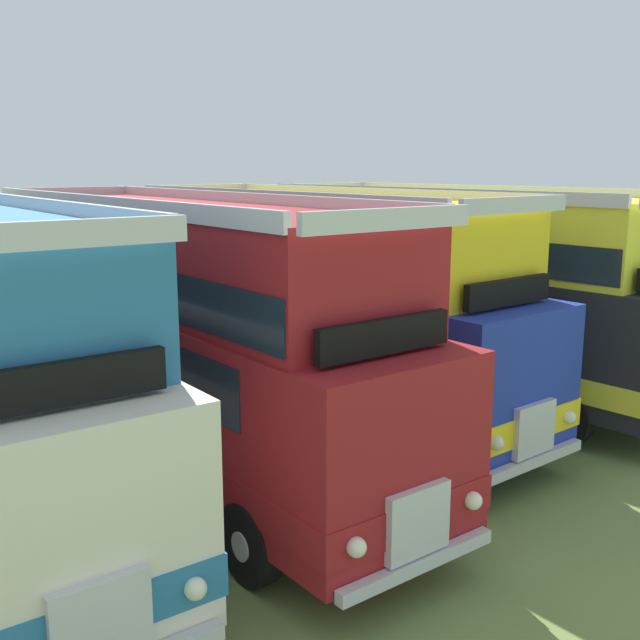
# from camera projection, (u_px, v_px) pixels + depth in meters

# --- Properties ---
(bus_seventh_in_row) EXTENTS (2.78, 11.12, 4.52)m
(bus_seventh_in_row) POSITION_uv_depth(u_px,v_px,m) (179.00, 326.00, 12.38)
(bus_seventh_in_row) COLOR maroon
(bus_seventh_in_row) RESTS_ON ground
(bus_eighth_in_row) EXTENTS (2.63, 10.40, 4.52)m
(bus_eighth_in_row) POSITION_uv_depth(u_px,v_px,m) (315.00, 298.00, 14.96)
(bus_eighth_in_row) COLOR #1E339E
(bus_eighth_in_row) RESTS_ON ground
(bus_ninth_in_row) EXTENTS (2.87, 10.36, 4.52)m
(bus_ninth_in_row) POSITION_uv_depth(u_px,v_px,m) (455.00, 286.00, 16.51)
(bus_ninth_in_row) COLOR black
(bus_ninth_in_row) RESTS_ON ground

